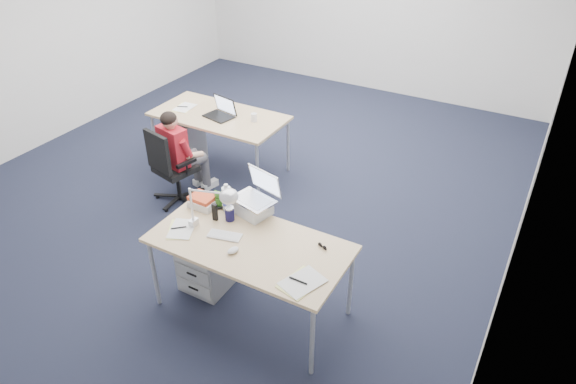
{
  "coord_description": "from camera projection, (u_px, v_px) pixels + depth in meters",
  "views": [
    {
      "loc": [
        2.99,
        -4.43,
        3.29
      ],
      "look_at": [
        1.16,
        -1.17,
        0.85
      ],
      "focal_mm": 32.0,
      "sensor_mm": 36.0,
      "label": 1
    }
  ],
  "objects": [
    {
      "name": "dark_laptop",
      "position": [
        218.0,
        108.0,
        5.98
      ],
      "size": [
        0.39,
        0.38,
        0.24
      ],
      "primitive_type": null,
      "rotation": [
        0.0,
        0.0,
        -0.21
      ],
      "color": "black",
      "rests_on": "desk_far"
    },
    {
      "name": "computer_mouse",
      "position": [
        233.0,
        250.0,
        3.96
      ],
      "size": [
        0.09,
        0.12,
        0.04
      ],
      "primitive_type": "ellipsoid",
      "rotation": [
        0.0,
        0.0,
        -0.28
      ],
      "color": "white",
      "rests_on": "desk_near"
    },
    {
      "name": "desk_lamp",
      "position": [
        206.0,
        206.0,
        4.07
      ],
      "size": [
        0.46,
        0.28,
        0.49
      ],
      "primitive_type": null,
      "rotation": [
        0.0,
        0.0,
        -0.3
      ],
      "color": "silver",
      "rests_on": "desk_near"
    },
    {
      "name": "water_bottle",
      "position": [
        227.0,
        198.0,
        4.38
      ],
      "size": [
        0.1,
        0.1,
        0.26
      ],
      "primitive_type": "cylinder",
      "rotation": [
        0.0,
        0.0,
        -0.19
      ],
      "color": "silver",
      "rests_on": "desk_near"
    },
    {
      "name": "drawer_pedestal_near",
      "position": [
        210.0,
        258.0,
        4.61
      ],
      "size": [
        0.4,
        0.5,
        0.55
      ],
      "primitive_type": "cube",
      "color": "gray",
      "rests_on": "ground"
    },
    {
      "name": "can_koozie",
      "position": [
        230.0,
        214.0,
        4.29
      ],
      "size": [
        0.09,
        0.09,
        0.13
      ],
      "primitive_type": "cylinder",
      "rotation": [
        0.0,
        0.0,
        -0.12
      ],
      "color": "#16133D",
      "rests_on": "desk_near"
    },
    {
      "name": "sunglasses",
      "position": [
        322.0,
        247.0,
        4.01
      ],
      "size": [
        0.1,
        0.07,
        0.02
      ],
      "primitive_type": null,
      "rotation": [
        0.0,
        0.0,
        -0.36
      ],
      "color": "black",
      "rests_on": "desk_near"
    },
    {
      "name": "seated_person",
      "position": [
        183.0,
        154.0,
        5.69
      ],
      "size": [
        0.4,
        0.62,
        1.07
      ],
      "rotation": [
        0.0,
        0.0,
        -0.22
      ],
      "color": "#AD1822",
      "rests_on": "ground"
    },
    {
      "name": "far_papers",
      "position": [
        184.0,
        108.0,
        6.26
      ],
      "size": [
        0.23,
        0.3,
        0.01
      ],
      "primitive_type": "cube",
      "rotation": [
        0.0,
        0.0,
        0.12
      ],
      "color": "white",
      "rests_on": "desk_far"
    },
    {
      "name": "bear_figurine",
      "position": [
        218.0,
        199.0,
        4.45
      ],
      "size": [
        0.09,
        0.07,
        0.16
      ],
      "primitive_type": null,
      "rotation": [
        0.0,
        0.0,
        -0.12
      ],
      "color": "#29771F",
      "rests_on": "desk_near"
    },
    {
      "name": "silver_laptop",
      "position": [
        253.0,
        195.0,
        4.3
      ],
      "size": [
        0.41,
        0.35,
        0.37
      ],
      "primitive_type": null,
      "rotation": [
        0.0,
        0.0,
        -0.24
      ],
      "color": "silver",
      "rests_on": "desk_near"
    },
    {
      "name": "floor",
      "position": [
        252.0,
        179.0,
        6.26
      ],
      "size": [
        7.0,
        7.0,
        0.0
      ],
      "primitive_type": "plane",
      "color": "black",
      "rests_on": "ground"
    },
    {
      "name": "wireless_keyboard",
      "position": [
        225.0,
        235.0,
        4.14
      ],
      "size": [
        0.29,
        0.17,
        0.01
      ],
      "primitive_type": "cube",
      "rotation": [
        0.0,
        0.0,
        0.24
      ],
      "color": "white",
      "rests_on": "desk_near"
    },
    {
      "name": "room",
      "position": [
        245.0,
        39.0,
        5.33
      ],
      "size": [
        6.02,
        7.02,
        2.8
      ],
      "color": "silver",
      "rests_on": "ground"
    },
    {
      "name": "cordless_phone",
      "position": [
        215.0,
        212.0,
        4.29
      ],
      "size": [
        0.05,
        0.03,
        0.16
      ],
      "primitive_type": "cube",
      "rotation": [
        0.0,
        0.0,
        0.12
      ],
      "color": "black",
      "rests_on": "desk_near"
    },
    {
      "name": "papers_left",
      "position": [
        181.0,
        229.0,
        4.21
      ],
      "size": [
        0.29,
        0.33,
        0.01
      ],
      "primitive_type": "cube",
      "rotation": [
        0.0,
        0.0,
        0.44
      ],
      "color": "#FDFF93",
      "rests_on": "desk_near"
    },
    {
      "name": "papers_right",
      "position": [
        301.0,
        283.0,
        3.68
      ],
      "size": [
        0.3,
        0.36,
        0.01
      ],
      "primitive_type": "cube",
      "rotation": [
        0.0,
        0.0,
        -0.32
      ],
      "color": "#FDFF93",
      "rests_on": "desk_near"
    },
    {
      "name": "book_stack",
      "position": [
        203.0,
        201.0,
        4.47
      ],
      "size": [
        0.27,
        0.24,
        0.1
      ],
      "primitive_type": "cube",
      "rotation": [
        0.0,
        0.0,
        -0.32
      ],
      "color": "silver",
      "rests_on": "desk_near"
    },
    {
      "name": "headphones",
      "position": [
        219.0,
        202.0,
        4.52
      ],
      "size": [
        0.29,
        0.25,
        0.04
      ],
      "primitive_type": null,
      "rotation": [
        0.0,
        0.0,
        0.28
      ],
      "color": "black",
      "rests_on": "desk_near"
    },
    {
      "name": "desk_far",
      "position": [
        219.0,
        118.0,
        6.13
      ],
      "size": [
        1.6,
        0.8,
        0.73
      ],
      "color": "tan",
      "rests_on": "ground"
    },
    {
      "name": "far_cup",
      "position": [
        254.0,
        117.0,
        5.92
      ],
      "size": [
        0.07,
        0.07,
        0.1
      ],
      "primitive_type": "cylinder",
      "rotation": [
        0.0,
        0.0,
        -0.08
      ],
      "color": "white",
      "rests_on": "desk_far"
    },
    {
      "name": "drawer_pedestal_far",
      "position": [
        182.0,
        143.0,
        6.48
      ],
      "size": [
        0.4,
        0.5,
        0.55
      ],
      "primitive_type": "cube",
      "color": "gray",
      "rests_on": "ground"
    },
    {
      "name": "desk_near",
      "position": [
        250.0,
        247.0,
        4.1
      ],
      "size": [
        1.6,
        0.8,
        0.73
      ],
      "color": "tan",
      "rests_on": "ground"
    },
    {
      "name": "office_chair",
      "position": [
        175.0,
        181.0,
        5.74
      ],
      "size": [
        0.69,
        0.69,
        0.91
      ],
      "rotation": [
        0.0,
        0.0,
        -0.22
      ],
      "color": "black",
      "rests_on": "ground"
    }
  ]
}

